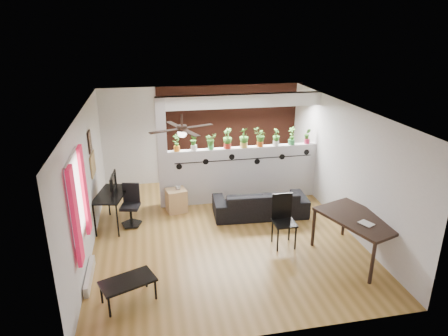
# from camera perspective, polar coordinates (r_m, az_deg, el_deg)

# --- Properties ---
(room_shell) EXTENTS (6.30, 7.10, 2.90)m
(room_shell) POSITION_cam_1_polar(r_m,az_deg,el_deg) (7.92, -0.19, -0.83)
(room_shell) COLOR brown
(room_shell) RESTS_ON ground
(partition_wall) EXTENTS (3.60, 0.18, 1.35)m
(partition_wall) POSITION_cam_1_polar(r_m,az_deg,el_deg) (9.67, 2.78, -0.83)
(partition_wall) COLOR #BCBCC1
(partition_wall) RESTS_ON ground
(ceiling_header) EXTENTS (3.60, 0.18, 0.30)m
(ceiling_header) POSITION_cam_1_polar(r_m,az_deg,el_deg) (9.19, 2.97, 9.56)
(ceiling_header) COLOR silver
(ceiling_header) RESTS_ON room_shell
(pier_column) EXTENTS (0.22, 0.20, 2.60)m
(pier_column) POSITION_cam_1_polar(r_m,az_deg,el_deg) (9.21, -8.78, 1.98)
(pier_column) COLOR #BCBCC1
(pier_column) RESTS_ON ground
(brick_panel) EXTENTS (3.90, 0.05, 2.60)m
(brick_panel) POSITION_cam_1_polar(r_m,az_deg,el_deg) (10.84, 0.98, 5.00)
(brick_panel) COLOR brown
(brick_panel) RESTS_ON ground
(vine_decal) EXTENTS (3.31, 0.01, 0.30)m
(vine_decal) POSITION_cam_1_polar(r_m,az_deg,el_deg) (9.45, 2.96, 1.26)
(vine_decal) COLOR black
(vine_decal) RESTS_ON partition_wall
(window_assembly) EXTENTS (0.09, 1.30, 1.55)m
(window_assembly) POSITION_cam_1_polar(r_m,az_deg,el_deg) (6.70, -20.14, -4.24)
(window_assembly) COLOR white
(window_assembly) RESTS_ON room_shell
(baseboard_heater) EXTENTS (0.08, 1.00, 0.18)m
(baseboard_heater) POSITION_cam_1_polar(r_m,az_deg,el_deg) (7.38, -18.66, -14.34)
(baseboard_heater) COLOR beige
(baseboard_heater) RESTS_ON ground
(corkboard) EXTENTS (0.03, 0.60, 0.45)m
(corkboard) POSITION_cam_1_polar(r_m,az_deg,el_deg) (8.75, -18.23, 0.54)
(corkboard) COLOR #A5824F
(corkboard) RESTS_ON room_shell
(framed_art) EXTENTS (0.03, 0.34, 0.44)m
(framed_art) POSITION_cam_1_polar(r_m,az_deg,el_deg) (8.55, -18.64, 3.58)
(framed_art) COLOR #8C7259
(framed_art) RESTS_ON room_shell
(ceiling_fan) EXTENTS (1.19, 1.19, 0.43)m
(ceiling_fan) POSITION_cam_1_polar(r_m,az_deg,el_deg) (7.22, -6.02, 5.42)
(ceiling_fan) COLOR black
(ceiling_fan) RESTS_ON room_shell
(potted_plant_0) EXTENTS (0.24, 0.22, 0.40)m
(potted_plant_0) POSITION_cam_1_polar(r_m,az_deg,el_deg) (9.15, -6.80, 3.68)
(potted_plant_0) COLOR orange
(potted_plant_0) RESTS_ON partition_wall
(potted_plant_1) EXTENTS (0.24, 0.25, 0.40)m
(potted_plant_1) POSITION_cam_1_polar(r_m,az_deg,el_deg) (9.19, -4.34, 3.82)
(potted_plant_1) COLOR white
(potted_plant_1) RESTS_ON partition_wall
(potted_plant_2) EXTENTS (0.24, 0.22, 0.39)m
(potted_plant_2) POSITION_cam_1_polar(r_m,az_deg,el_deg) (9.24, -1.90, 3.94)
(potted_plant_2) COLOR green
(potted_plant_2) RESTS_ON partition_wall
(potted_plant_3) EXTENTS (0.31, 0.32, 0.47)m
(potted_plant_3) POSITION_cam_1_polar(r_m,az_deg,el_deg) (9.30, 0.50, 4.33)
(potted_plant_3) COLOR red
(potted_plant_3) RESTS_ON partition_wall
(potted_plant_4) EXTENTS (0.32, 0.31, 0.47)m
(potted_plant_4) POSITION_cam_1_polar(r_m,az_deg,el_deg) (9.38, 2.87, 4.45)
(potted_plant_4) COLOR gold
(potted_plant_4) RESTS_ON partition_wall
(potted_plant_5) EXTENTS (0.28, 0.26, 0.44)m
(potted_plant_5) POSITION_cam_1_polar(r_m,az_deg,el_deg) (9.49, 5.19, 4.45)
(potted_plant_5) COLOR #C55517
(potted_plant_5) RESTS_ON partition_wall
(potted_plant_6) EXTENTS (0.25, 0.26, 0.41)m
(potted_plant_6) POSITION_cam_1_polar(r_m,az_deg,el_deg) (9.61, 7.46, 4.47)
(potted_plant_6) COLOR white
(potted_plant_6) RESTS_ON partition_wall
(potted_plant_7) EXTENTS (0.28, 0.29, 0.44)m
(potted_plant_7) POSITION_cam_1_polar(r_m,az_deg,el_deg) (9.73, 9.68, 4.65)
(potted_plant_7) COLOR #338E46
(potted_plant_7) RESTS_ON partition_wall
(potted_plant_8) EXTENTS (0.22, 0.19, 0.38)m
(potted_plant_8) POSITION_cam_1_polar(r_m,az_deg,el_deg) (9.89, 11.82, 4.57)
(potted_plant_8) COLOR #BF1E44
(potted_plant_8) RESTS_ON partition_wall
(sofa) EXTENTS (2.04, 0.92, 0.58)m
(sofa) POSITION_cam_1_polar(r_m,az_deg,el_deg) (9.07, 5.18, -5.00)
(sofa) COLOR black
(sofa) RESTS_ON ground
(cube_shelf) EXTENTS (0.50, 0.46, 0.54)m
(cube_shelf) POSITION_cam_1_polar(r_m,az_deg,el_deg) (9.28, -6.82, -4.62)
(cube_shelf) COLOR tan
(cube_shelf) RESTS_ON ground
(cup) EXTENTS (0.15, 0.15, 0.09)m
(cup) POSITION_cam_1_polar(r_m,az_deg,el_deg) (9.16, -6.58, -2.81)
(cup) COLOR gray
(cup) RESTS_ON cube_shelf
(computer_desk) EXTENTS (0.76, 1.14, 0.76)m
(computer_desk) POSITION_cam_1_polar(r_m,az_deg,el_deg) (8.74, -15.80, -3.92)
(computer_desk) COLOR black
(computer_desk) RESTS_ON ground
(monitor) EXTENTS (0.36, 0.08, 0.20)m
(monitor) POSITION_cam_1_polar(r_m,az_deg,el_deg) (8.81, -15.84, -2.50)
(monitor) COLOR black
(monitor) RESTS_ON computer_desk
(office_chair) EXTENTS (0.47, 0.47, 0.90)m
(office_chair) POSITION_cam_1_polar(r_m,az_deg,el_deg) (8.81, -13.15, -5.54)
(office_chair) COLOR black
(office_chair) RESTS_ON ground
(dining_table) EXTENTS (1.35, 1.71, 0.82)m
(dining_table) POSITION_cam_1_polar(r_m,az_deg,el_deg) (7.70, 18.72, -7.27)
(dining_table) COLOR black
(dining_table) RESTS_ON ground
(book) EXTENTS (0.26, 0.30, 0.02)m
(book) POSITION_cam_1_polar(r_m,az_deg,el_deg) (7.38, 19.25, -7.71)
(book) COLOR gray
(book) RESTS_ON dining_table
(folding_chair) EXTENTS (0.42, 0.42, 1.04)m
(folding_chair) POSITION_cam_1_polar(r_m,az_deg,el_deg) (7.86, 8.42, -6.71)
(folding_chair) COLOR black
(folding_chair) RESTS_ON ground
(coffee_table) EXTENTS (0.93, 0.73, 0.38)m
(coffee_table) POSITION_cam_1_polar(r_m,az_deg,el_deg) (6.60, -13.58, -15.63)
(coffee_table) COLOR black
(coffee_table) RESTS_ON ground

